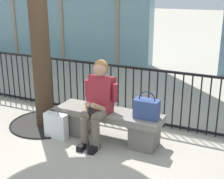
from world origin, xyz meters
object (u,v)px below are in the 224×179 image
Objects in this scene: shopping_bag at (56,125)px; stone_bench at (109,122)px; seated_person_with_phone at (98,100)px; handbag_on_bench at (147,108)px.

stone_bench is at bearing 23.33° from shopping_bag.
seated_person_with_phone is 0.70m from handbag_on_bench.
stone_bench is 0.66m from handbag_on_bench.
seated_person_with_phone is at bearing -170.20° from handbag_on_bench.
seated_person_with_phone is 3.11× the size of handbag_on_bench.
shopping_bag is at bearing -163.36° from seated_person_with_phone.
shopping_bag is (-0.73, -0.31, -0.07)m from stone_bench.
shopping_bag is at bearing -156.67° from stone_bench.
handbag_on_bench is at bearing 9.80° from seated_person_with_phone.
stone_bench is 3.23× the size of shopping_bag.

